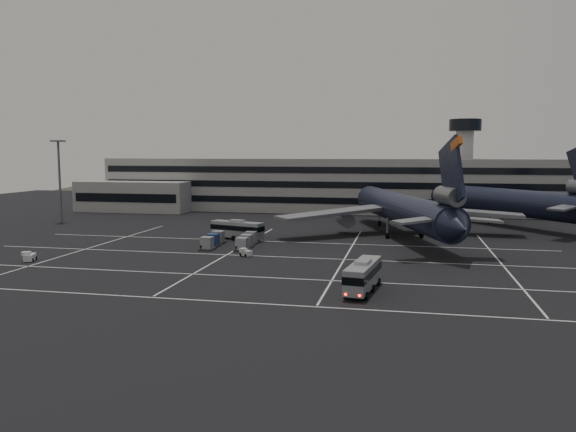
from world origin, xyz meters
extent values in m
plane|color=black|center=(0.00, 0.00, 0.00)|extent=(260.00, 260.00, 0.00)
cube|color=silver|center=(0.00, -22.00, 0.01)|extent=(90.00, 0.25, 0.01)
cube|color=silver|center=(0.00, -10.00, 0.01)|extent=(90.00, 0.25, 0.01)
cube|color=silver|center=(0.00, 4.00, 0.01)|extent=(90.00, 0.25, 0.01)
cube|color=silver|center=(0.00, 18.00, 0.01)|extent=(90.00, 0.25, 0.01)
cube|color=silver|center=(-30.00, 6.00, 0.01)|extent=(0.25, 55.00, 0.01)
cube|color=silver|center=(-6.00, 6.00, 0.01)|extent=(0.25, 55.00, 0.01)
cube|color=silver|center=(12.00, 6.00, 0.01)|extent=(0.25, 55.00, 0.01)
cube|color=silver|center=(34.00, 6.00, 0.01)|extent=(0.25, 55.00, 0.01)
cube|color=gray|center=(0.00, 72.00, 7.00)|extent=(120.00, 18.00, 14.00)
cube|color=black|center=(0.00, 62.95, 3.50)|extent=(118.00, 0.20, 1.60)
cube|color=black|center=(0.00, 62.95, 7.50)|extent=(118.00, 0.20, 1.60)
cube|color=black|center=(0.00, 62.95, 11.20)|extent=(118.00, 0.20, 1.60)
cube|color=gray|center=(-50.00, 60.00, 4.00)|extent=(30.00, 10.00, 8.00)
cylinder|color=gray|center=(35.00, 74.00, 11.00)|extent=(4.40, 4.40, 22.00)
cylinder|color=black|center=(35.00, 74.00, 22.50)|extent=(8.00, 8.00, 3.00)
ellipsoid|color=#38332B|center=(-60.00, 170.00, -10.50)|extent=(196.00, 140.00, 32.00)
ellipsoid|color=#38332B|center=(30.00, 170.00, -13.50)|extent=(252.00, 180.00, 44.00)
cylinder|color=slate|center=(-55.00, 35.00, 9.00)|extent=(0.50, 0.50, 18.00)
cube|color=slate|center=(-55.00, 35.00, 18.10)|extent=(2.40, 2.40, 0.35)
cylinder|color=black|center=(19.90, 28.53, 5.20)|extent=(19.96, 47.42, 5.60)
cone|color=black|center=(11.91, 53.48, 5.20)|extent=(6.71, 5.99, 5.60)
cone|color=black|center=(27.98, 3.29, 5.20)|extent=(6.32, 6.30, 5.04)
cube|color=black|center=(26.91, 6.62, 12.60)|extent=(3.36, 9.17, 10.97)
cube|color=#BC5319|center=(27.37, 5.19, 16.80)|extent=(1.51, 3.24, 2.24)
cylinder|color=#595B60|center=(26.76, 7.10, 9.30)|extent=(4.40, 6.54, 2.70)
cube|color=slate|center=(22.60, 6.30, 5.80)|extent=(8.10, 6.50, 0.87)
cube|color=slate|center=(30.60, 8.86, 5.80)|extent=(7.79, 3.94, 0.87)
cube|color=slate|center=(7.38, 26.62, 4.40)|extent=(20.43, 18.30, 1.75)
cylinder|color=#595B60|center=(9.33, 30.40, 2.70)|extent=(4.25, 6.06, 2.70)
cube|color=slate|center=(31.19, 34.24, 4.40)|extent=(22.35, 7.12, 1.75)
cylinder|color=#595B60|center=(27.42, 36.19, 2.70)|extent=(4.25, 6.06, 2.70)
cylinder|color=slate|center=(15.22, 43.16, 2.20)|extent=(0.44, 0.44, 3.00)
cylinder|color=black|center=(15.22, 43.16, 0.55)|extent=(0.81, 1.20, 1.10)
cylinder|color=slate|center=(17.46, 25.65, 2.20)|extent=(0.44, 0.44, 3.00)
cylinder|color=black|center=(17.46, 25.65, 0.55)|extent=(0.81, 1.20, 1.10)
cylinder|color=slate|center=(23.56, 27.60, 2.20)|extent=(0.44, 0.44, 3.00)
cylinder|color=black|center=(23.56, 27.60, 0.55)|extent=(0.81, 1.20, 1.10)
cylinder|color=black|center=(38.78, 51.62, 5.20)|extent=(33.58, 41.55, 5.60)
cone|color=black|center=(22.88, 72.44, 5.20)|extent=(7.18, 6.98, 5.60)
cube|color=slate|center=(48.80, 31.59, 5.80)|extent=(7.32, 7.78, 0.87)
cylinder|color=slate|center=(38.78, 51.62, 2.20)|extent=(0.44, 0.44, 3.00)
cylinder|color=black|center=(38.78, 51.62, 0.55)|extent=(1.06, 1.18, 1.10)
cube|color=gray|center=(16.11, -14.61, 1.89)|extent=(3.64, 10.33, 2.76)
cube|color=black|center=(16.11, -14.61, 2.22)|extent=(3.71, 10.40, 0.87)
cube|color=gray|center=(16.11, -14.61, 3.43)|extent=(1.83, 2.93, 0.32)
cylinder|color=black|center=(14.50, -17.96, 0.44)|extent=(0.41, 0.91, 0.88)
cylinder|color=black|center=(16.78, -18.27, 0.44)|extent=(0.41, 0.91, 0.88)
cylinder|color=black|center=(14.97, -14.45, 0.44)|extent=(0.41, 0.91, 0.88)
cylinder|color=black|center=(17.25, -14.76, 0.44)|extent=(0.41, 0.91, 0.88)
cylinder|color=black|center=(15.45, -10.94, 0.44)|extent=(0.41, 0.91, 0.88)
cylinder|color=black|center=(17.73, -11.25, 0.44)|extent=(0.41, 0.91, 0.88)
cube|color=#FF0C05|center=(14.70, -19.54, 0.83)|extent=(0.24, 0.10, 0.20)
cube|color=#FF0C05|center=(16.16, -19.74, 0.83)|extent=(0.24, 0.10, 0.20)
cube|color=gray|center=(-8.81, 18.65, 1.89)|extent=(10.35, 5.31, 2.76)
cube|color=black|center=(-8.81, 18.65, 2.22)|extent=(10.43, 5.38, 0.88)
cube|color=gray|center=(-8.81, 18.65, 3.44)|extent=(3.08, 2.25, 0.32)
cylinder|color=black|center=(-5.79, 16.46, 0.44)|extent=(0.93, 0.55, 0.88)
cylinder|color=black|center=(-5.08, 18.65, 0.44)|extent=(0.93, 0.55, 0.88)
cylinder|color=black|center=(-9.16, 17.55, 0.44)|extent=(0.93, 0.55, 0.88)
cylinder|color=black|center=(-8.46, 19.74, 0.44)|extent=(0.93, 0.55, 0.88)
cylinder|color=black|center=(-12.54, 18.64, 0.44)|extent=(0.93, 0.55, 0.88)
cylinder|color=black|center=(-11.83, 20.83, 0.44)|extent=(0.93, 0.55, 0.88)
cube|color=silver|center=(-32.16, -6.70, 0.57)|extent=(1.97, 2.58, 0.94)
cube|color=silver|center=(-31.98, -7.18, 1.20)|extent=(1.40, 1.28, 0.52)
cylinder|color=black|center=(-32.40, -7.68, 0.29)|extent=(0.42, 0.63, 0.58)
cylinder|color=black|center=(-31.33, -7.28, 0.29)|extent=(0.42, 0.63, 0.58)
cylinder|color=black|center=(-32.99, -6.12, 0.29)|extent=(0.42, 0.63, 0.58)
cylinder|color=black|center=(-31.91, -5.72, 0.29)|extent=(0.42, 0.63, 0.58)
cube|color=silver|center=(-2.81, 3.53, 0.49)|extent=(2.20, 2.09, 0.80)
cube|color=silver|center=(-2.47, 3.24, 1.03)|extent=(1.25, 1.27, 0.45)
cylinder|color=black|center=(-2.58, 2.69, 0.25)|extent=(0.51, 0.47, 0.50)
cylinder|color=black|center=(-1.95, 3.44, 0.25)|extent=(0.51, 0.47, 0.50)
cylinder|color=black|center=(-3.67, 3.61, 0.25)|extent=(0.51, 0.47, 0.50)
cylinder|color=black|center=(-3.04, 4.37, 0.25)|extent=(0.51, 0.47, 0.50)
cube|color=#2D2D30|center=(-10.44, 7.48, 0.18)|extent=(2.34, 2.66, 0.21)
cylinder|color=black|center=(-10.44, 7.48, 0.11)|extent=(0.11, 0.23, 0.23)
cube|color=#94979C|center=(-10.44, 7.48, 1.20)|extent=(1.89, 1.89, 1.83)
cube|color=#2D2D30|center=(-4.72, 7.85, 0.18)|extent=(2.34, 2.66, 0.21)
cylinder|color=black|center=(-4.72, 7.85, 0.11)|extent=(0.11, 0.23, 0.23)
cube|color=#94979C|center=(-4.72, 7.85, 1.20)|extent=(1.89, 1.89, 1.83)
cube|color=#2D2D30|center=(-10.66, 10.91, 0.18)|extent=(2.34, 2.66, 0.21)
cylinder|color=black|center=(-10.66, 10.91, 0.11)|extent=(0.11, 0.23, 0.23)
cube|color=navy|center=(-10.66, 10.91, 1.20)|extent=(1.89, 1.89, 1.83)
cube|color=#2D2D30|center=(-4.95, 11.28, 0.18)|extent=(2.34, 2.66, 0.21)
cylinder|color=black|center=(-4.95, 11.28, 0.11)|extent=(0.11, 0.23, 0.23)
cube|color=#94979C|center=(-4.95, 11.28, 1.20)|extent=(1.89, 1.89, 1.83)
cube|color=#2D2D30|center=(-10.89, 14.34, 0.18)|extent=(2.34, 2.66, 0.21)
cylinder|color=black|center=(-10.89, 14.34, 0.11)|extent=(0.11, 0.23, 0.23)
cube|color=#94979C|center=(-10.89, 14.34, 1.20)|extent=(1.89, 1.89, 1.83)
cube|color=#2D2D30|center=(-5.17, 14.71, 0.18)|extent=(2.34, 2.66, 0.21)
cylinder|color=black|center=(-5.17, 14.71, 0.11)|extent=(0.11, 0.23, 0.23)
cube|color=#94979C|center=(-5.17, 14.71, 1.20)|extent=(1.89, 1.89, 1.83)
camera|label=1|loc=(20.63, -76.77, 15.54)|focal=35.00mm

